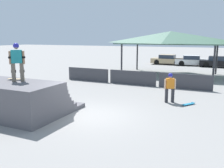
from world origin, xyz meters
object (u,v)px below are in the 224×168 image
object	(u,v)px
skater_on_deck	(17,60)
skateboard_on_ground	(189,104)
bystander_walking	(170,85)
parked_car_black	(218,62)
skateboard_on_deck	(17,79)
parked_car_white	(192,61)
parked_car_tan	(168,60)

from	to	relation	value
skater_on_deck	skateboard_on_ground	xyz separation A→B (m)	(6.89, 4.93, -2.48)
bystander_walking	parked_car_black	bearing A→B (deg)	-121.71
skateboard_on_deck	parked_car_white	distance (m)	24.36
bystander_walking	parked_car_white	size ratio (longest dim) A/B	0.37
skateboard_on_ground	parked_car_tan	distance (m)	19.90
parked_car_black	skateboard_on_ground	bearing A→B (deg)	-93.29
parked_car_white	parked_car_black	bearing A→B (deg)	-18.85
skateboard_on_ground	parked_car_black	distance (m)	18.71
skateboard_on_ground	parked_car_tan	world-z (taller)	parked_car_tan
skateboard_on_deck	skateboard_on_ground	world-z (taller)	skateboard_on_deck
skateboard_on_ground	skateboard_on_deck	bearing A→B (deg)	157.57
skateboard_on_deck	bystander_walking	distance (m)	7.85
parked_car_white	skateboard_on_deck	bearing A→B (deg)	-111.80
parked_car_tan	parked_car_white	distance (m)	3.00
skateboard_on_ground	bystander_walking	bearing A→B (deg)	119.04
skateboard_on_ground	parked_car_white	distance (m)	19.30
skateboard_on_deck	parked_car_white	bearing A→B (deg)	62.73
parked_car_tan	skater_on_deck	bearing A→B (deg)	-93.51
parked_car_white	parked_car_black	distance (m)	3.04
bystander_walking	skateboard_on_deck	bearing A→B (deg)	11.37
skateboard_on_ground	skater_on_deck	bearing A→B (deg)	159.97
bystander_walking	parked_car_tan	size ratio (longest dim) A/B	0.39
skater_on_deck	parked_car_white	bearing A→B (deg)	42.53
skater_on_deck	parked_car_white	xyz separation A→B (m)	(4.49, 24.07, -1.94)
skater_on_deck	parked_car_tan	size ratio (longest dim) A/B	0.41
skateboard_on_deck	parked_car_white	world-z (taller)	skateboard_on_deck
skater_on_deck	bystander_walking	bearing A→B (deg)	3.81
parked_car_white	skateboard_on_ground	bearing A→B (deg)	-93.25
skateboard_on_deck	parked_car_tan	size ratio (longest dim) A/B	0.20
skater_on_deck	bystander_walking	size ratio (longest dim) A/B	1.07
bystander_walking	parked_car_tan	world-z (taller)	bystander_walking
skateboard_on_ground	parked_car_white	world-z (taller)	parked_car_white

